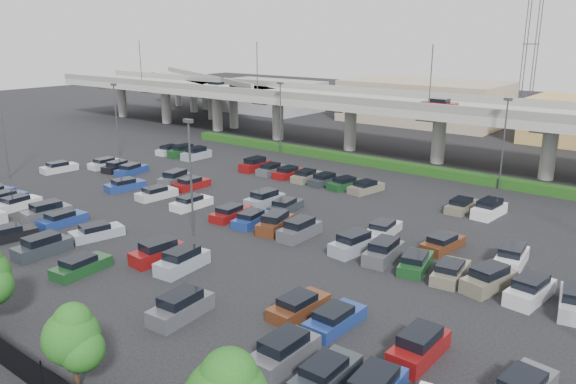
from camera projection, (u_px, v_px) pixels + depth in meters
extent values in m
plane|color=black|center=(254.00, 213.00, 55.32)|extent=(280.00, 280.00, 0.00)
cube|color=gray|center=(407.00, 107.00, 77.52)|extent=(150.00, 13.00, 1.10)
cube|color=slate|center=(385.00, 104.00, 72.50)|extent=(150.00, 0.50, 1.00)
cube|color=slate|center=(426.00, 95.00, 81.95)|extent=(150.00, 0.50, 1.00)
cylinder|color=gray|center=(122.00, 101.00, 117.17)|extent=(1.80, 1.80, 6.70)
cube|color=slate|center=(121.00, 85.00, 116.30)|extent=(2.60, 9.75, 0.50)
cylinder|color=gray|center=(166.00, 106.00, 108.86)|extent=(1.80, 1.80, 6.70)
cube|color=slate|center=(165.00, 89.00, 107.99)|extent=(2.60, 9.75, 0.50)
cylinder|color=gray|center=(217.00, 112.00, 100.55)|extent=(1.80, 1.80, 6.70)
cube|color=slate|center=(217.00, 94.00, 99.68)|extent=(2.60, 9.75, 0.50)
cylinder|color=gray|center=(278.00, 119.00, 92.24)|extent=(1.80, 1.80, 6.70)
cube|color=slate|center=(278.00, 100.00, 91.37)|extent=(2.60, 9.75, 0.50)
cylinder|color=gray|center=(350.00, 128.00, 83.93)|extent=(1.80, 1.80, 6.70)
cube|color=slate|center=(351.00, 107.00, 83.06)|extent=(2.60, 9.75, 0.50)
cylinder|color=gray|center=(439.00, 139.00, 75.62)|extent=(1.80, 1.80, 6.70)
cube|color=slate|center=(440.00, 115.00, 74.75)|extent=(2.60, 9.75, 0.50)
cylinder|color=gray|center=(549.00, 152.00, 67.32)|extent=(1.80, 1.80, 6.70)
cube|color=slate|center=(552.00, 126.00, 66.45)|extent=(2.60, 9.75, 0.50)
cube|color=white|center=(216.00, 87.00, 95.16)|extent=(4.40, 1.82, 0.82)
cube|color=black|center=(216.00, 83.00, 94.99)|extent=(2.30, 1.60, 0.50)
cube|color=maroon|center=(439.00, 105.00, 71.42)|extent=(4.40, 1.82, 0.82)
cube|color=black|center=(440.00, 100.00, 71.25)|extent=(2.30, 1.60, 0.50)
cylinder|color=#434347|center=(140.00, 63.00, 101.32)|extent=(0.14, 0.14, 8.00)
cylinder|color=#434347|center=(257.00, 69.00, 84.70)|extent=(0.14, 0.14, 8.00)
cylinder|color=#434347|center=(431.00, 78.00, 68.09)|extent=(0.14, 0.14, 8.00)
cube|color=gray|center=(203.00, 81.00, 116.69)|extent=(50.93, 30.13, 1.10)
cube|color=slate|center=(203.00, 76.00, 116.40)|extent=(47.34, 22.43, 1.00)
cylinder|color=gray|center=(178.00, 92.00, 134.06)|extent=(1.60, 1.60, 6.70)
cylinder|color=gray|center=(194.00, 97.00, 123.77)|extent=(1.60, 1.60, 6.70)
cylinder|color=gray|center=(212.00, 103.00, 113.48)|extent=(1.60, 1.60, 6.70)
cylinder|color=gray|center=(234.00, 110.00, 103.19)|extent=(1.60, 1.60, 6.70)
cube|color=#194012|center=(379.00, 163.00, 74.07)|extent=(66.00, 1.60, 1.10)
cylinder|color=black|center=(43.00, 379.00, 27.35)|extent=(0.10, 0.10, 2.00)
cylinder|color=#332316|center=(76.00, 377.00, 27.68)|extent=(0.26, 0.26, 1.80)
sphere|color=#195015|center=(71.00, 337.00, 27.08)|extent=(2.79, 2.79, 2.79)
sphere|color=#195015|center=(82.00, 350.00, 26.90)|extent=(2.19, 2.19, 2.19)
sphere|color=#195015|center=(64.00, 340.00, 27.42)|extent=(2.19, 2.19, 2.19)
sphere|color=#195015|center=(72.00, 322.00, 26.92)|extent=(1.89, 1.89, 1.89)
sphere|color=#195015|center=(229.00, 378.00, 21.07)|extent=(2.33, 2.33, 2.33)
cube|color=black|center=(9.00, 235.00, 48.20)|extent=(2.57, 4.65, 0.82)
cube|color=black|center=(6.00, 229.00, 47.87)|extent=(1.98, 2.55, 0.50)
cube|color=#282F34|center=(42.00, 249.00, 44.90)|extent=(1.90, 4.43, 1.05)
cube|color=black|center=(41.00, 239.00, 44.67)|extent=(1.65, 2.63, 0.65)
cube|color=#18431E|center=(82.00, 267.00, 41.67)|extent=(2.26, 4.56, 0.82)
cube|color=black|center=(78.00, 260.00, 41.34)|extent=(1.83, 2.45, 0.50)
cube|color=#4C4D52|center=(181.00, 310.00, 35.11)|extent=(2.15, 4.53, 1.05)
cube|color=black|center=(180.00, 298.00, 34.88)|extent=(1.80, 2.72, 0.65)
cube|color=#4C4D52|center=(284.00, 355.00, 30.21)|extent=(1.87, 4.42, 1.05)
cube|color=black|center=(284.00, 341.00, 29.99)|extent=(1.63, 2.62, 0.65)
cube|color=#282F34|center=(326.00, 375.00, 28.61)|extent=(1.89, 4.43, 0.82)
cube|color=black|center=(324.00, 366.00, 28.29)|extent=(1.64, 2.33, 0.50)
cube|color=black|center=(374.00, 379.00, 26.72)|extent=(1.79, 2.71, 0.65)
cube|color=navy|center=(5.00, 199.00, 58.51)|extent=(2.33, 4.59, 0.82)
cube|color=black|center=(2.00, 194.00, 58.18)|extent=(1.86, 2.47, 0.50)
cube|color=silver|center=(18.00, 204.00, 56.87)|extent=(2.28, 4.57, 0.82)
cube|color=black|center=(15.00, 199.00, 56.55)|extent=(1.84, 2.46, 0.50)
cube|color=#4C4D52|center=(47.00, 214.00, 53.58)|extent=(2.18, 4.54, 1.05)
cube|color=black|center=(46.00, 205.00, 53.35)|extent=(1.81, 2.72, 0.65)
cube|color=navy|center=(63.00, 221.00, 51.98)|extent=(1.98, 4.46, 0.82)
cube|color=black|center=(60.00, 215.00, 51.65)|extent=(1.68, 2.36, 0.50)
cube|color=#8C94A0|center=(97.00, 233.00, 48.71)|extent=(2.75, 4.69, 0.82)
cube|color=black|center=(94.00, 227.00, 48.39)|extent=(2.07, 2.60, 0.50)
cube|color=maroon|center=(159.00, 254.00, 43.79)|extent=(2.23, 4.55, 1.05)
cube|color=black|center=(158.00, 245.00, 43.56)|extent=(1.84, 2.74, 0.65)
cube|color=#8C94A0|center=(182.00, 263.00, 42.15)|extent=(2.24, 4.56, 1.05)
cube|color=black|center=(182.00, 253.00, 41.93)|extent=(1.85, 2.74, 0.65)
cube|color=#552B16|center=(299.00, 307.00, 35.66)|extent=(2.04, 4.48, 0.82)
cube|color=black|center=(297.00, 299.00, 35.33)|extent=(1.71, 2.38, 0.50)
cube|color=navy|center=(335.00, 321.00, 34.03)|extent=(1.94, 4.45, 0.82)
cube|color=black|center=(334.00, 312.00, 33.70)|extent=(1.67, 2.34, 0.50)
cube|color=maroon|center=(419.00, 349.00, 30.73)|extent=(1.88, 4.42, 1.05)
cube|color=black|center=(420.00, 336.00, 30.50)|extent=(1.64, 2.62, 0.65)
cube|color=black|center=(523.00, 380.00, 27.17)|extent=(1.88, 2.49, 0.50)
cube|color=#BABABF|center=(59.00, 168.00, 71.72)|extent=(2.16, 4.53, 0.82)
cube|color=black|center=(57.00, 164.00, 71.39)|extent=(1.78, 2.42, 0.50)
cube|color=navy|center=(125.00, 186.00, 63.56)|extent=(2.55, 4.65, 0.82)
cube|color=black|center=(123.00, 181.00, 63.23)|extent=(1.97, 2.54, 0.50)
cube|color=#BABABF|center=(157.00, 194.00, 60.29)|extent=(2.19, 4.54, 0.82)
cube|color=black|center=(155.00, 189.00, 59.97)|extent=(1.79, 2.43, 0.50)
cube|color=silver|center=(192.00, 204.00, 57.03)|extent=(1.82, 4.40, 0.82)
cube|color=black|center=(190.00, 198.00, 56.70)|extent=(1.60, 2.30, 0.50)
cube|color=maroon|center=(231.00, 214.00, 53.77)|extent=(2.13, 4.52, 0.82)
cube|color=black|center=(229.00, 209.00, 53.44)|extent=(1.76, 2.41, 0.50)
cube|color=navy|center=(252.00, 220.00, 52.13)|extent=(2.39, 4.60, 0.82)
cube|color=black|center=(251.00, 214.00, 51.81)|extent=(1.89, 2.49, 0.50)
cube|color=#552B16|center=(275.00, 225.00, 50.47)|extent=(2.78, 4.70, 1.05)
cube|color=black|center=(275.00, 216.00, 50.24)|extent=(2.15, 2.90, 0.65)
cube|color=#4C4D52|center=(300.00, 231.00, 48.84)|extent=(1.87, 4.42, 1.05)
cube|color=black|center=(300.00, 222.00, 48.61)|extent=(1.63, 2.62, 0.65)
cube|color=#8C94A0|center=(354.00, 246.00, 45.57)|extent=(2.36, 4.59, 1.05)
cube|color=black|center=(354.00, 236.00, 45.35)|extent=(1.92, 2.78, 0.65)
cube|color=#4C4D52|center=(384.00, 254.00, 43.94)|extent=(2.24, 4.56, 1.05)
cube|color=black|center=(384.00, 244.00, 43.72)|extent=(1.85, 2.74, 0.65)
cube|color=#18431E|center=(416.00, 264.00, 42.34)|extent=(2.72, 4.69, 0.82)
cube|color=black|center=(415.00, 257.00, 42.02)|extent=(2.06, 2.59, 0.50)
cube|color=#716B58|center=(451.00, 273.00, 40.71)|extent=(2.32, 4.58, 0.82)
cube|color=black|center=(450.00, 266.00, 40.39)|extent=(1.86, 2.47, 0.50)
cube|color=#716B58|center=(489.00, 282.00, 39.05)|extent=(2.83, 4.71, 1.05)
cube|color=black|center=(490.00, 271.00, 38.82)|extent=(2.18, 2.91, 0.65)
cube|color=silver|center=(530.00, 293.00, 37.41)|extent=(2.34, 4.59, 1.05)
cube|color=black|center=(531.00, 281.00, 37.19)|extent=(1.91, 2.77, 0.65)
cube|color=#BABABF|center=(575.00, 304.00, 35.78)|extent=(2.65, 4.67, 1.05)
cube|color=black|center=(576.00, 293.00, 35.56)|extent=(2.08, 2.86, 0.65)
cube|color=#BABABF|center=(106.00, 164.00, 73.87)|extent=(1.86, 4.41, 0.82)
cube|color=black|center=(104.00, 160.00, 73.54)|extent=(1.62, 2.31, 0.50)
cube|color=black|center=(118.00, 167.00, 72.23)|extent=(2.57, 4.65, 0.82)
cube|color=black|center=(117.00, 163.00, 71.91)|extent=(1.98, 2.55, 0.50)
cube|color=navy|center=(132.00, 171.00, 70.60)|extent=(2.63, 4.67, 0.82)
cube|color=black|center=(130.00, 166.00, 70.28)|extent=(2.01, 2.56, 0.50)
cube|color=#4C4D52|center=(175.00, 180.00, 65.67)|extent=(2.62, 4.66, 1.05)
cube|color=black|center=(175.00, 173.00, 65.45)|extent=(2.06, 2.86, 0.65)
cube|color=maroon|center=(191.00, 185.00, 64.07)|extent=(1.97, 4.46, 0.82)
cube|color=black|center=(190.00, 180.00, 63.75)|extent=(1.68, 2.35, 0.50)
cube|color=#8C94A0|center=(265.00, 201.00, 57.51)|extent=(2.02, 4.48, 1.05)
cube|color=black|center=(265.00, 193.00, 57.29)|extent=(1.72, 2.67, 0.65)
cube|color=#282F34|center=(286.00, 207.00, 55.91)|extent=(2.43, 4.61, 0.82)
cube|color=black|center=(284.00, 202.00, 55.59)|extent=(1.91, 2.50, 0.50)
cube|color=#BABABF|center=(383.00, 231.00, 49.39)|extent=(2.24, 4.56, 0.82)
cube|color=black|center=(383.00, 224.00, 49.06)|extent=(1.82, 2.45, 0.50)
cube|color=#552B16|center=(443.00, 245.00, 46.12)|extent=(2.35, 4.59, 0.82)
cube|color=black|center=(442.00, 238.00, 45.80)|extent=(1.87, 2.48, 0.50)
cube|color=white|center=(511.00, 259.00, 42.83)|extent=(2.24, 4.56, 1.05)
cube|color=black|center=(512.00, 249.00, 42.60)|extent=(1.85, 2.74, 0.65)
cube|color=#BABABF|center=(171.00, 151.00, 82.18)|extent=(2.13, 4.52, 0.82)
cube|color=black|center=(169.00, 147.00, 81.86)|extent=(1.76, 2.41, 0.50)
cube|color=#18431E|center=(183.00, 153.00, 80.52)|extent=(2.20, 4.54, 1.05)
cube|color=black|center=(183.00, 147.00, 80.29)|extent=(1.82, 2.73, 0.65)
cube|color=#8C94A0|center=(196.00, 155.00, 78.89)|extent=(1.90, 4.43, 1.05)
cube|color=black|center=(196.00, 149.00, 78.66)|extent=(1.65, 2.63, 0.65)
cube|color=maroon|center=(255.00, 166.00, 72.36)|extent=(1.86, 4.41, 1.05)
cube|color=black|center=(255.00, 160.00, 72.13)|extent=(1.62, 2.61, 0.65)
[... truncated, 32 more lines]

